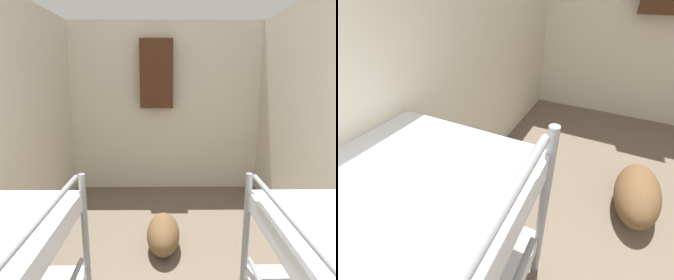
{
  "view_description": "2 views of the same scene",
  "coord_description": "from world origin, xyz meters",
  "views": [
    {
      "loc": [
        0.0,
        0.54,
        1.64
      ],
      "look_at": [
        0.02,
        3.16,
        1.06
      ],
      "focal_mm": 32.0,
      "sensor_mm": 36.0,
      "label": 1
    },
    {
      "loc": [
        -0.4,
        1.68,
        1.43
      ],
      "look_at": [
        -0.79,
        2.49,
        0.81
      ],
      "focal_mm": 24.0,
      "sensor_mm": 36.0,
      "label": 2
    }
  ],
  "objects": [
    {
      "name": "wall_back",
      "position": [
        0.0,
        4.76,
        1.17
      ],
      "size": [
        2.76,
        0.06,
        2.34
      ],
      "color": "beige",
      "rests_on": "ground_plane"
    },
    {
      "name": "wall_left",
      "position": [
        -1.35,
        2.36,
        1.17
      ],
      "size": [
        0.06,
        4.85,
        2.34
      ],
      "color": "beige",
      "rests_on": "ground_plane"
    },
    {
      "name": "duffel_bag",
      "position": [
        -0.02,
        3.13,
        0.15
      ],
      "size": [
        0.31,
        0.62,
        0.31
      ],
      "color": "brown",
      "rests_on": "ground_plane"
    }
  ]
}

